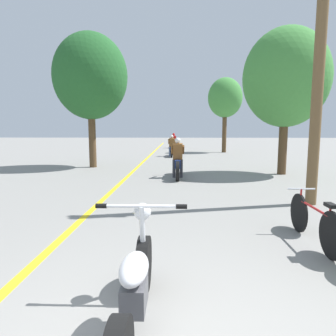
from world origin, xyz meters
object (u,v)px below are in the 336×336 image
(motorcycle_rider_mid, at_px, (172,148))
(roadside_tree_right_near, at_px, (286,78))
(utility_pole, at_px, (321,33))
(roadside_tree_left, at_px, (90,77))
(roadside_tree_right_far, at_px, (225,98))
(motorcycle_foreground, at_px, (135,286))
(motorcycle_rider_lead, at_px, (178,163))
(bicycle_parked, at_px, (314,221))
(motorcycle_rider_far, at_px, (174,142))

(motorcycle_rider_mid, bearing_deg, roadside_tree_right_near, -59.42)
(utility_pole, bearing_deg, roadside_tree_left, 136.54)
(roadside_tree_right_far, relative_size, motorcycle_foreground, 2.74)
(motorcycle_rider_lead, bearing_deg, roadside_tree_right_near, 13.24)
(roadside_tree_left, height_order, motorcycle_rider_mid, roadside_tree_left)
(roadside_tree_right_near, distance_m, bicycle_parked, 8.13)
(utility_pole, height_order, motorcycle_rider_far, utility_pole)
(motorcycle_rider_lead, distance_m, motorcycle_rider_far, 17.04)
(roadside_tree_right_near, relative_size, motorcycle_rider_mid, 2.57)
(utility_pole, distance_m, bicycle_parked, 4.36)
(motorcycle_foreground, height_order, motorcycle_rider_far, motorcycle_rider_far)
(motorcycle_rider_lead, distance_m, motorcycle_rider_mid, 8.41)
(roadside_tree_right_far, height_order, bicycle_parked, roadside_tree_right_far)
(roadside_tree_right_near, bearing_deg, utility_pole, -101.18)
(roadside_tree_right_near, bearing_deg, motorcycle_rider_lead, -166.76)
(motorcycle_rider_mid, bearing_deg, motorcycle_rider_far, 90.07)
(motorcycle_rider_mid, bearing_deg, motorcycle_foreground, -89.92)
(roadside_tree_right_far, xyz_separation_m, motorcycle_rider_far, (-3.85, 5.13, -3.46))
(utility_pole, bearing_deg, roadside_tree_right_far, 88.63)
(roadside_tree_right_near, height_order, motorcycle_foreground, roadside_tree_right_near)
(roadside_tree_right_near, bearing_deg, roadside_tree_right_far, 92.92)
(roadside_tree_right_far, height_order, motorcycle_foreground, roadside_tree_right_far)
(motorcycle_rider_mid, height_order, bicycle_parked, motorcycle_rider_mid)
(motorcycle_foreground, bearing_deg, motorcycle_rider_far, 90.08)
(roadside_tree_right_far, distance_m, motorcycle_rider_mid, 6.26)
(motorcycle_foreground, relative_size, bicycle_parked, 1.15)
(roadside_tree_left, height_order, motorcycle_foreground, roadside_tree_left)
(motorcycle_foreground, bearing_deg, motorcycle_rider_mid, 90.08)
(roadside_tree_right_near, distance_m, motorcycle_rider_mid, 9.19)
(roadside_tree_right_far, distance_m, motorcycle_foreground, 20.84)
(roadside_tree_right_far, relative_size, motorcycle_rider_far, 2.68)
(bicycle_parked, bearing_deg, roadside_tree_left, 123.17)
(motorcycle_rider_far, xyz_separation_m, bicycle_parked, (2.44, -23.27, -0.17))
(motorcycle_foreground, xyz_separation_m, motorcycle_rider_far, (-0.03, 25.30, 0.13))
(roadside_tree_right_far, xyz_separation_m, bicycle_parked, (-1.41, -18.14, -3.63))
(roadside_tree_left, xyz_separation_m, bicycle_parked, (5.92, -9.06, -3.67))
(bicycle_parked, bearing_deg, motorcycle_foreground, -139.85)
(utility_pole, distance_m, roadside_tree_left, 9.60)
(motorcycle_foreground, relative_size, motorcycle_rider_far, 0.98)
(motorcycle_rider_lead, xyz_separation_m, motorcycle_rider_mid, (-0.38, 8.40, -0.02))
(roadside_tree_right_near, xyz_separation_m, motorcycle_rider_lead, (-4.02, -0.95, -3.08))
(roadside_tree_right_far, bearing_deg, motorcycle_foreground, -100.73)
(utility_pole, height_order, roadside_tree_left, utility_pole)
(motorcycle_rider_lead, height_order, bicycle_parked, motorcycle_rider_lead)
(motorcycle_foreground, relative_size, motorcycle_rider_mid, 0.94)
(motorcycle_foreground, distance_m, bicycle_parked, 3.15)
(roadside_tree_right_far, relative_size, motorcycle_rider_mid, 2.57)
(utility_pole, relative_size, roadside_tree_left, 1.25)
(utility_pole, relative_size, motorcycle_rider_far, 3.63)
(roadside_tree_left, bearing_deg, roadside_tree_right_near, -13.42)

